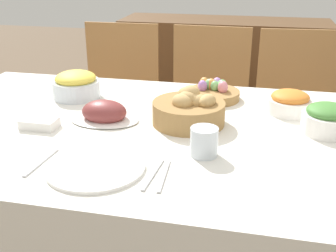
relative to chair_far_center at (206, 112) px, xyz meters
name	(u,v)px	position (x,y,z in m)	size (l,w,h in m)	color
dining_table	(165,221)	(-0.03, -0.86, -0.12)	(1.84, 1.04, 0.75)	silver
chair_far_center	(206,112)	(0.00, 0.00, 0.00)	(0.43, 0.43, 0.93)	olive
chair_far_left	(118,105)	(-0.50, 0.00, 0.00)	(0.43, 0.43, 0.93)	olive
chair_far_right	(297,118)	(0.47, 0.00, 0.00)	(0.45, 0.45, 0.93)	olive
sideboard	(222,82)	(0.01, 0.78, -0.06)	(1.40, 0.44, 0.87)	brown
bread_basket	(189,109)	(0.04, -0.81, 0.31)	(0.25, 0.25, 0.13)	#9E7542
egg_basket	(213,92)	(0.09, -0.53, 0.28)	(0.21, 0.21, 0.08)	#9E7542
ham_platter	(104,113)	(-0.25, -0.85, 0.28)	(0.24, 0.17, 0.08)	white
green_salad_bowl	(328,119)	(0.49, -0.79, 0.30)	(0.16, 0.16, 0.10)	white
carrot_bowl	(290,102)	(0.38, -0.63, 0.30)	(0.16, 0.16, 0.09)	white
pineapple_bowl	(76,85)	(-0.45, -0.63, 0.31)	(0.19, 0.19, 0.11)	silver
dinner_plate	(96,167)	(-0.15, -1.19, 0.26)	(0.27, 0.27, 0.01)	white
fork	(41,162)	(-0.31, -1.19, 0.26)	(0.02, 0.17, 0.00)	#B7B7BC
knife	(153,174)	(0.01, -1.19, 0.26)	(0.02, 0.17, 0.00)	#B7B7BC
spoon	(164,176)	(0.04, -1.19, 0.26)	(0.02, 0.17, 0.00)	#B7B7BC
drinking_cup	(204,142)	(0.12, -1.04, 0.30)	(0.08, 0.08, 0.08)	silver
butter_dish	(39,123)	(-0.44, -0.96, 0.27)	(0.12, 0.07, 0.03)	white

